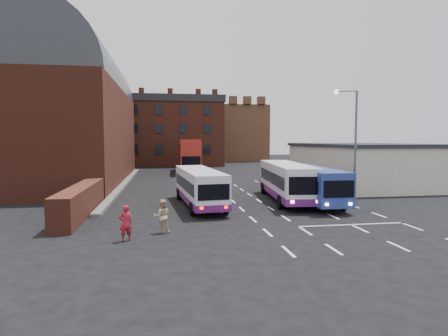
{
  "coord_description": "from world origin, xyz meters",
  "views": [
    {
      "loc": [
        -5.04,
        -21.86,
        4.67
      ],
      "look_at": [
        0.0,
        10.0,
        2.2
      ],
      "focal_mm": 30.0,
      "sensor_mm": 36.0,
      "label": 1
    }
  ],
  "objects": [
    {
      "name": "railway_station",
      "position": [
        -15.5,
        21.0,
        7.64
      ],
      "size": [
        12.0,
        28.0,
        16.0
      ],
      "color": "#602B1E",
      "rests_on": "ground"
    },
    {
      "name": "bus_white_outbound",
      "position": [
        -2.7,
        4.09,
        1.51
      ],
      "size": [
        3.0,
        9.55,
        2.56
      ],
      "rotation": [
        0.0,
        0.0,
        0.09
      ],
      "color": "white",
      "rests_on": "ground"
    },
    {
      "name": "pedestrian_beige",
      "position": [
        -5.22,
        -3.16,
        0.84
      ],
      "size": [
        0.87,
        0.71,
        1.68
      ],
      "primitive_type": "imported",
      "rotation": [
        0.0,
        0.0,
        3.24
      ],
      "color": "tan",
      "rests_on": "ground"
    },
    {
      "name": "street_lamp",
      "position": [
        8.33,
        3.51,
        5.0
      ],
      "size": [
        1.61,
        0.75,
        8.29
      ],
      "rotation": [
        0.0,
        0.0,
        -0.34
      ],
      "color": "#53555C",
      "rests_on": "ground"
    },
    {
      "name": "bus_red_double",
      "position": [
        -1.67,
        30.98,
        2.48
      ],
      "size": [
        3.13,
        11.73,
        4.67
      ],
      "rotation": [
        0.0,
        0.0,
        3.12
      ],
      "color": "red",
      "rests_on": "ground"
    },
    {
      "name": "pedestrian_red",
      "position": [
        -6.87,
        -4.46,
        0.84
      ],
      "size": [
        0.72,
        0.6,
        1.69
      ],
      "primitive_type": "imported",
      "rotation": [
        0.0,
        0.0,
        3.51
      ],
      "color": "maroon",
      "rests_on": "ground"
    },
    {
      "name": "brick_terrace",
      "position": [
        -6.0,
        46.0,
        5.5
      ],
      "size": [
        22.0,
        10.0,
        11.0
      ],
      "primitive_type": "cube",
      "color": "brown",
      "rests_on": "ground"
    },
    {
      "name": "ground",
      "position": [
        0.0,
        0.0,
        0.0
      ],
      "size": [
        180.0,
        180.0,
        0.0
      ],
      "primitive_type": "plane",
      "color": "black"
    },
    {
      "name": "bus_blue",
      "position": [
        5.55,
        4.07,
        1.55
      ],
      "size": [
        2.74,
        9.72,
        2.63
      ],
      "rotation": [
        0.0,
        0.0,
        3.1
      ],
      "color": "#283991",
      "rests_on": "ground"
    },
    {
      "name": "bus_white_inbound",
      "position": [
        4.07,
        5.29,
        1.67
      ],
      "size": [
        3.41,
        10.57,
        2.83
      ],
      "rotation": [
        0.0,
        0.0,
        3.04
      ],
      "color": "silver",
      "rests_on": "ground"
    },
    {
      "name": "cream_building",
      "position": [
        15.0,
        14.0,
        2.16
      ],
      "size": [
        10.4,
        16.4,
        4.25
      ],
      "color": "beige",
      "rests_on": "ground"
    },
    {
      "name": "forecourt_wall",
      "position": [
        -10.2,
        2.0,
        0.9
      ],
      "size": [
        1.2,
        10.0,
        1.8
      ],
      "primitive_type": "cube",
      "color": "#602B1E",
      "rests_on": "ground"
    },
    {
      "name": "castle_keep",
      "position": [
        6.0,
        66.0,
        6.0
      ],
      "size": [
        22.0,
        22.0,
        12.0
      ],
      "primitive_type": "cube",
      "color": "brown",
      "rests_on": "ground"
    }
  ]
}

